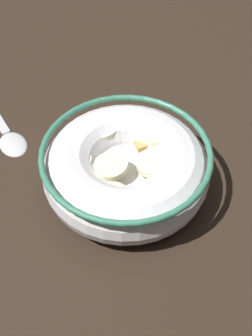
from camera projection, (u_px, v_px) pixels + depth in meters
The scene contains 3 objects.
ground_plane at pixel (126, 193), 47.87cm from camera, with size 118.06×118.06×2.00cm, color black.
cereal_bowl at pixel (126, 168), 44.85cm from camera, with size 16.56×16.56×5.49cm.
spoon at pixel (4, 128), 52.27cm from camera, with size 5.17×16.96×0.80cm.
Camera 1 is at (-19.57, -21.58, 37.07)cm, focal length 48.89 mm.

